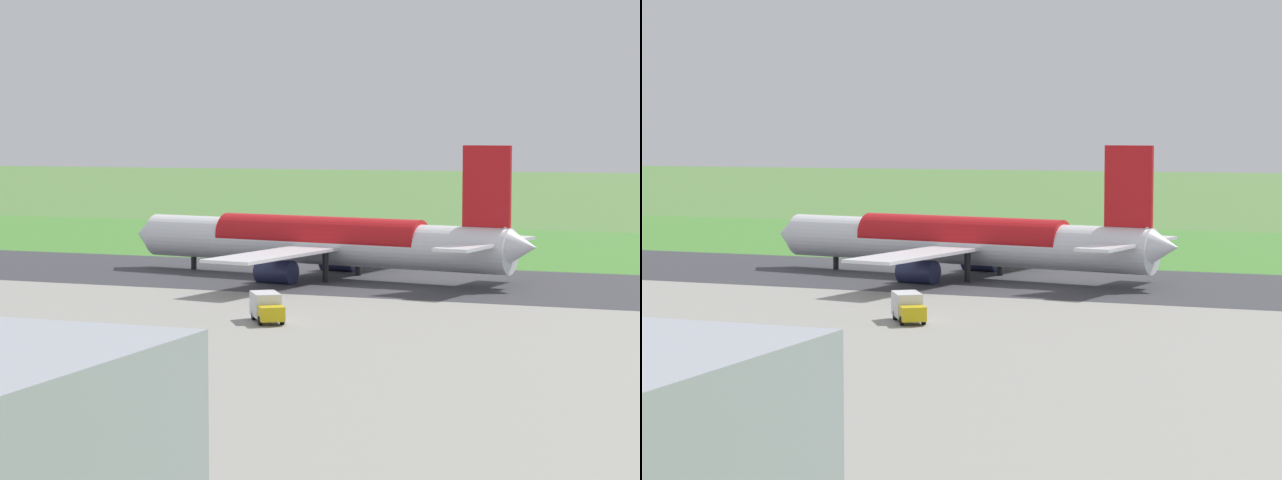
% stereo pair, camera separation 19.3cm
% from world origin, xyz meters
% --- Properties ---
extents(ground_plane, '(800.00, 800.00, 0.00)m').
position_xyz_m(ground_plane, '(0.00, 0.00, 0.00)').
color(ground_plane, '#547F3D').
extents(runway_asphalt, '(600.00, 32.07, 0.06)m').
position_xyz_m(runway_asphalt, '(0.00, 0.00, 0.03)').
color(runway_asphalt, '#38383D').
rests_on(runway_asphalt, ground).
extents(grass_verge_foreground, '(600.00, 80.00, 0.04)m').
position_xyz_m(grass_verge_foreground, '(0.00, -41.96, 0.02)').
color(grass_verge_foreground, '#478534').
rests_on(grass_verge_foreground, ground).
extents(airliner_main, '(54.05, 44.40, 15.88)m').
position_xyz_m(airliner_main, '(-8.40, 0.06, 4.35)').
color(airliner_main, white).
rests_on(airliner_main, ground).
extents(service_truck_fuel, '(5.11, 6.06, 2.65)m').
position_xyz_m(service_truck_fuel, '(-16.47, 35.26, 1.40)').
color(service_truck_fuel, gold).
rests_on(service_truck_fuel, ground).
extents(no_stopping_sign, '(0.60, 0.10, 2.45)m').
position_xyz_m(no_stopping_sign, '(9.57, -44.70, 1.46)').
color(no_stopping_sign, slate).
rests_on(no_stopping_sign, ground).
extents(traffic_cone_orange, '(0.40, 0.40, 0.55)m').
position_xyz_m(traffic_cone_orange, '(16.83, -45.40, 0.28)').
color(traffic_cone_orange, orange).
rests_on(traffic_cone_orange, ground).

